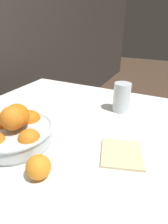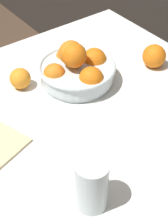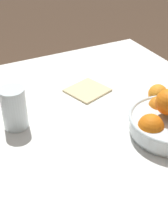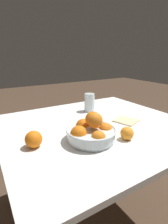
# 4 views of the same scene
# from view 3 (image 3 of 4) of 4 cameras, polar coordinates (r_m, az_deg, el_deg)

# --- Properties ---
(dining_table) EXTENTS (1.03, 1.16, 0.77)m
(dining_table) POSITION_cam_3_polar(r_m,az_deg,el_deg) (1.09, 2.62, -5.44)
(dining_table) COLOR white
(dining_table) RESTS_ON ground_plane
(juice_glass) EXTENTS (0.08, 0.08, 0.14)m
(juice_glass) POSITION_cam_3_polar(r_m,az_deg,el_deg) (1.01, -12.59, 0.23)
(juice_glass) COLOR #F4A314
(juice_glass) RESTS_ON dining_table
(orange_loose_front) EXTENTS (0.07, 0.07, 0.07)m
(orange_loose_front) POSITION_cam_3_polar(r_m,az_deg,el_deg) (1.16, 13.35, 3.27)
(orange_loose_front) COLOR orange
(orange_loose_front) RESTS_ON dining_table
(napkin) EXTENTS (0.17, 0.17, 0.01)m
(napkin) POSITION_cam_3_polar(r_m,az_deg,el_deg) (1.21, 0.63, 3.97)
(napkin) COLOR beige
(napkin) RESTS_ON dining_table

